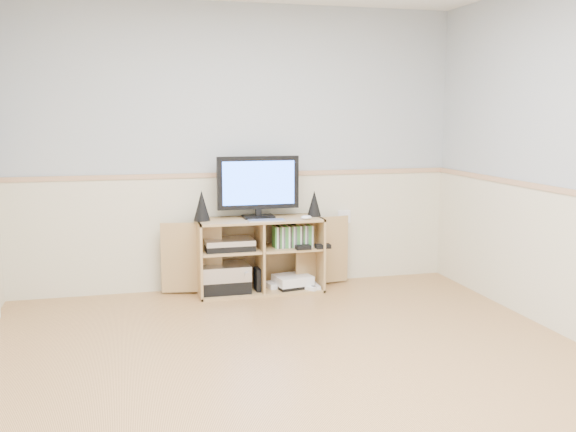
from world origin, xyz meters
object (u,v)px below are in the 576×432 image
at_px(media_cabinet, 259,253).
at_px(game_consoles, 291,282).
at_px(monitor, 258,185).
at_px(keyboard, 266,220).

relative_size(media_cabinet, game_consoles, 3.69).
bearing_deg(game_consoles, monitor, 167.82).
xyz_separation_m(monitor, game_consoles, (0.28, -0.06, -0.87)).
bearing_deg(monitor, game_consoles, -12.18).
height_order(keyboard, game_consoles, keyboard).
bearing_deg(monitor, media_cabinet, 90.00).
relative_size(keyboard, game_consoles, 0.67).
relative_size(media_cabinet, keyboard, 5.51).
height_order(media_cabinet, monitor, monitor).
relative_size(monitor, keyboard, 2.33).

